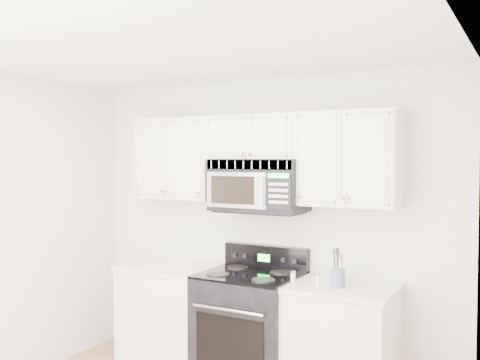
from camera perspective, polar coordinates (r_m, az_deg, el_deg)
The scene contains 9 objects.
room at distance 3.33m, azimuth -11.09°, elevation -8.06°, with size 3.51×3.51×2.61m.
base_cabinet_left at distance 5.12m, azimuth -7.31°, elevation -14.42°, with size 0.86×0.65×0.92m.
base_cabinet_right at distance 4.41m, azimuth 10.48°, elevation -17.24°, with size 0.86×0.65×0.92m.
range at distance 4.66m, azimuth 1.10°, elevation -15.37°, with size 0.80×0.73×1.13m.
upper_cabinets at distance 4.60m, azimuth 1.73°, elevation 2.75°, with size 2.44×0.37×0.75m.
microwave at distance 4.55m, azimuth 1.99°, elevation -0.53°, with size 0.80×0.45×0.44m.
utensil_crock at distance 4.19m, azimuth 10.41°, elevation -10.12°, with size 0.11×0.11×0.30m.
shaker_salt at distance 4.30m, azimuth 5.68°, elevation -10.19°, with size 0.04×0.04×0.09m.
shaker_pepper at distance 4.23m, azimuth 8.29°, elevation -10.44°, with size 0.04×0.04×0.09m.
Camera 1 is at (2.12, -2.50, 1.90)m, focal length 40.00 mm.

